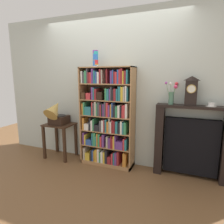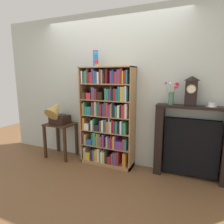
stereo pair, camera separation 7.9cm
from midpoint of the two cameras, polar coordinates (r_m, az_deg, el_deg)
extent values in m
cube|color=brown|center=(3.48, -2.66, -15.75)|extent=(7.95, 6.40, 0.02)
cube|color=beige|center=(3.32, 2.33, 6.52)|extent=(4.95, 0.08, 2.60)
cube|color=#A87A4C|center=(3.48, -8.90, -0.99)|extent=(0.02, 0.31, 1.69)
cube|color=#A87A4C|center=(3.13, 5.44, -2.26)|extent=(0.02, 0.31, 1.69)
cube|color=brown|center=(3.41, -1.09, -1.11)|extent=(0.92, 0.01, 1.69)
cube|color=#A87A4C|center=(3.21, -2.23, 13.12)|extent=(0.92, 0.31, 0.02)
cube|color=#A87A4C|center=(3.54, -2.03, -14.57)|extent=(0.92, 0.31, 0.06)
cube|color=#B2A893|center=(3.62, -8.14, -11.67)|extent=(0.04, 0.22, 0.22)
cube|color=gold|center=(3.62, -7.06, -12.38)|extent=(0.09, 0.25, 0.14)
cube|color=black|center=(3.57, -6.12, -12.17)|extent=(0.02, 0.22, 0.20)
cube|color=#2D519E|center=(3.55, -5.71, -12.27)|extent=(0.02, 0.22, 0.20)
cube|color=orange|center=(3.54, -5.33, -12.44)|extent=(0.02, 0.21, 0.19)
cube|color=gold|center=(3.52, -4.90, -12.30)|extent=(0.03, 0.21, 0.22)
cube|color=orange|center=(3.52, -4.42, -12.20)|extent=(0.02, 0.25, 0.22)
cube|color=white|center=(3.50, -4.10, -12.29)|extent=(0.04, 0.22, 0.23)
cube|color=#388E56|center=(3.50, -3.58, -12.75)|extent=(0.02, 0.22, 0.18)
cube|color=white|center=(3.49, -2.98, -12.68)|extent=(0.04, 0.24, 0.20)
cube|color=gold|center=(3.47, -2.38, -12.84)|extent=(0.03, 0.23, 0.20)
cube|color=black|center=(3.45, -1.79, -12.69)|extent=(0.04, 0.23, 0.23)
cube|color=maroon|center=(3.43, -0.99, -13.71)|extent=(0.06, 0.20, 0.12)
cube|color=#C63338|center=(3.41, -0.10, -13.31)|extent=(0.03, 0.21, 0.19)
cube|color=teal|center=(3.40, 0.49, -13.15)|extent=(0.02, 0.24, 0.21)
cube|color=#663884|center=(3.39, 1.00, -13.20)|extent=(0.03, 0.23, 0.22)
cube|color=maroon|center=(3.37, 1.62, -13.19)|extent=(0.03, 0.23, 0.23)
cube|color=orange|center=(3.35, 3.36, -13.38)|extent=(0.03, 0.25, 0.23)
cube|color=orange|center=(3.34, 3.81, -13.56)|extent=(0.03, 0.25, 0.22)
cube|color=#A87A4C|center=(3.42, -2.07, -9.91)|extent=(0.88, 0.29, 0.02)
cube|color=#663884|center=(3.54, -8.25, -7.38)|extent=(0.03, 0.24, 0.21)
cube|color=gold|center=(3.52, -7.88, -7.71)|extent=(0.03, 0.22, 0.18)
cube|color=#2D519E|center=(3.49, -7.00, -8.62)|extent=(0.11, 0.18, 0.09)
cube|color=teal|center=(3.46, -5.57, -7.60)|extent=(0.03, 0.26, 0.22)
cube|color=#388E56|center=(3.42, -5.25, -7.74)|extent=(0.04, 0.20, 0.23)
cube|color=teal|center=(3.42, -4.78, -8.23)|extent=(0.02, 0.21, 0.18)
cube|color=orange|center=(3.42, -4.27, -7.82)|extent=(0.02, 0.25, 0.22)
cube|color=#388E56|center=(3.39, -3.88, -7.95)|extent=(0.03, 0.22, 0.22)
cube|color=#C63338|center=(3.39, -3.26, -8.34)|extent=(0.03, 0.24, 0.18)
cube|color=#663884|center=(3.38, -2.56, -8.07)|extent=(0.04, 0.26, 0.22)
cube|color=#B2A893|center=(3.34, -1.51, -8.51)|extent=(0.03, 0.23, 0.19)
cube|color=#663884|center=(3.34, -0.72, -8.65)|extent=(0.04, 0.26, 0.18)
cube|color=maroon|center=(3.32, -0.23, -8.44)|extent=(0.02, 0.25, 0.22)
cube|color=#C63338|center=(3.31, 0.09, -8.82)|extent=(0.02, 0.23, 0.18)
cube|color=gold|center=(3.31, 0.58, -8.51)|extent=(0.03, 0.26, 0.21)
cube|color=#663884|center=(3.28, 0.83, -8.58)|extent=(0.02, 0.22, 0.23)
cube|color=#663884|center=(3.27, 1.96, -9.51)|extent=(0.12, 0.21, 0.13)
cube|color=#C63338|center=(3.23, 3.29, -9.19)|extent=(0.03, 0.21, 0.19)
cube|color=teal|center=(3.25, 4.00, -9.21)|extent=(0.03, 0.27, 0.18)
cube|color=#A87A4C|center=(3.34, -2.10, -5.60)|extent=(0.88, 0.29, 0.02)
cube|color=orange|center=(3.46, -8.37, -3.20)|extent=(0.03, 0.23, 0.21)
cube|color=white|center=(3.42, -7.64, -4.13)|extent=(0.09, 0.18, 0.11)
cube|color=black|center=(3.41, -6.38, -3.27)|extent=(0.02, 0.25, 0.22)
cube|color=white|center=(3.38, -6.03, -3.74)|extent=(0.03, 0.21, 0.18)
cube|color=#388E56|center=(3.38, -5.33, -3.46)|extent=(0.02, 0.26, 0.21)
cube|color=black|center=(3.33, -4.68, -4.50)|extent=(0.09, 0.19, 0.11)
cube|color=#424247|center=(3.31, -3.45, -3.92)|extent=(0.03, 0.23, 0.19)
cube|color=white|center=(3.29, -2.85, -3.91)|extent=(0.04, 0.22, 0.20)
cube|color=maroon|center=(3.28, -2.25, -3.82)|extent=(0.02, 0.23, 0.21)
cube|color=teal|center=(3.28, -1.81, -3.77)|extent=(0.03, 0.25, 0.22)
cube|color=orange|center=(3.28, -1.21, -4.10)|extent=(0.03, 0.26, 0.18)
cube|color=#B2A893|center=(3.26, -0.71, -3.66)|extent=(0.02, 0.26, 0.24)
cube|color=white|center=(3.25, -0.30, -4.14)|extent=(0.02, 0.26, 0.19)
cube|color=maroon|center=(3.21, -0.01, -4.07)|extent=(0.03, 0.21, 0.22)
cube|color=maroon|center=(3.22, 0.60, -4.21)|extent=(0.02, 0.24, 0.20)
cube|color=teal|center=(3.20, 1.26, -4.27)|extent=(0.04, 0.23, 0.20)
cube|color=black|center=(3.19, 1.97, -4.48)|extent=(0.03, 0.23, 0.18)
cube|color=white|center=(3.18, 2.67, -4.25)|extent=(0.03, 0.25, 0.21)
cube|color=teal|center=(3.17, 3.15, -4.49)|extent=(0.02, 0.24, 0.20)
cube|color=#388E56|center=(3.15, 3.67, -4.57)|extent=(0.04, 0.22, 0.20)
cube|color=#A87A4C|center=(3.27, -2.13, -1.09)|extent=(0.88, 0.29, 0.02)
cube|color=orange|center=(3.40, -8.67, 1.05)|extent=(0.02, 0.20, 0.19)
cube|color=#388E56|center=(3.41, -8.04, 1.31)|extent=(0.03, 0.26, 0.22)
cube|color=teal|center=(3.36, -7.07, 0.53)|extent=(0.12, 0.22, 0.14)
cube|color=#C63338|center=(3.32, -5.82, 1.16)|extent=(0.02, 0.22, 0.23)
cube|color=#424247|center=(3.32, -5.30, 1.05)|extent=(0.02, 0.26, 0.21)
cube|color=#B2A893|center=(3.30, -4.78, 1.21)|extent=(0.04, 0.25, 0.23)
cube|color=#388E56|center=(3.28, -4.46, 0.93)|extent=(0.02, 0.22, 0.21)
cube|color=#424247|center=(3.27, -3.83, 1.10)|extent=(0.04, 0.25, 0.23)
cube|color=#C63338|center=(3.26, -3.32, 0.75)|extent=(0.02, 0.25, 0.19)
cube|color=black|center=(3.25, -2.91, 0.92)|extent=(0.03, 0.24, 0.22)
cube|color=#663884|center=(3.23, -2.56, 0.76)|extent=(0.02, 0.23, 0.20)
cube|color=#424247|center=(3.22, -2.09, 1.00)|extent=(0.03, 0.23, 0.24)
cube|color=#C63338|center=(3.20, -1.47, 0.92)|extent=(0.03, 0.24, 0.23)
cube|color=#663884|center=(3.18, -1.00, 0.53)|extent=(0.03, 0.21, 0.19)
cube|color=orange|center=(3.18, -0.37, 0.65)|extent=(0.02, 0.24, 0.21)
cube|color=#2D519E|center=(3.16, -0.08, 0.79)|extent=(0.02, 0.20, 0.23)
cube|color=black|center=(3.17, 0.70, 0.56)|extent=(0.04, 0.26, 0.20)
cube|color=#388E56|center=(3.15, 1.26, 0.34)|extent=(0.03, 0.25, 0.18)
cube|color=white|center=(3.13, 1.89, 0.38)|extent=(0.04, 0.23, 0.20)
cube|color=black|center=(3.12, 2.49, 0.21)|extent=(0.02, 0.24, 0.18)
cube|color=#C63338|center=(3.11, 3.02, 0.33)|extent=(0.02, 0.24, 0.20)
cube|color=#C63338|center=(3.11, 3.56, 0.44)|extent=(0.03, 0.26, 0.21)
cube|color=white|center=(3.10, 4.16, 0.56)|extent=(0.03, 0.27, 0.23)
cube|color=#A87A4C|center=(3.23, -2.16, 3.57)|extent=(0.88, 0.29, 0.02)
cube|color=#472D1C|center=(3.35, -8.50, 4.87)|extent=(0.07, 0.19, 0.11)
cube|color=#C63338|center=(3.32, -6.92, 4.79)|extent=(0.08, 0.23, 0.11)
cube|color=#663884|center=(3.28, -5.83, 5.64)|extent=(0.03, 0.22, 0.21)
cube|color=teal|center=(3.28, -5.30, 5.54)|extent=(0.02, 0.25, 0.20)
cube|color=maroon|center=(3.26, -4.86, 5.35)|extent=(0.03, 0.23, 0.18)
cube|color=black|center=(3.22, -3.75, 4.89)|extent=(0.09, 0.22, 0.13)
cube|color=#388E56|center=(3.17, -1.97, 5.36)|extent=(0.03, 0.21, 0.19)
cube|color=teal|center=(3.15, -1.38, 5.24)|extent=(0.04, 0.20, 0.18)
cube|color=#663884|center=(3.15, -0.67, 5.30)|extent=(0.02, 0.24, 0.19)
cube|color=#424247|center=(3.15, -0.32, 5.56)|extent=(0.02, 0.24, 0.22)
cube|color=black|center=(3.12, 0.04, 5.13)|extent=(0.03, 0.21, 0.18)
cube|color=maroon|center=(3.11, 0.72, 5.26)|extent=(0.04, 0.22, 0.19)
cube|color=teal|center=(3.11, 1.40, 5.21)|extent=(0.02, 0.25, 0.19)
cube|color=teal|center=(3.09, 2.03, 5.54)|extent=(0.04, 0.23, 0.23)
cube|color=gold|center=(3.07, 2.76, 5.47)|extent=(0.04, 0.22, 0.22)
cube|color=#B2A893|center=(3.08, 3.50, 5.50)|extent=(0.02, 0.26, 0.23)
cube|color=white|center=(3.06, 4.01, 5.58)|extent=(0.02, 0.25, 0.24)
cube|color=teal|center=(3.04, 4.30, 5.33)|extent=(0.02, 0.20, 0.22)
cube|color=#A87A4C|center=(3.21, -2.19, 8.33)|extent=(0.88, 0.29, 0.02)
cube|color=white|center=(3.37, -8.71, 10.17)|extent=(0.02, 0.25, 0.20)
cube|color=#424247|center=(3.34, -8.33, 10.01)|extent=(0.03, 0.21, 0.18)
cube|color=#388E56|center=(3.33, -7.71, 10.25)|extent=(0.03, 0.23, 0.21)
cube|color=#424247|center=(3.32, -7.21, 10.54)|extent=(0.02, 0.24, 0.24)
cube|color=maroon|center=(3.31, -6.65, 10.05)|extent=(0.03, 0.27, 0.18)
cube|color=#C63338|center=(3.29, -6.16, 10.04)|extent=(0.03, 0.25, 0.18)
cube|color=#663884|center=(3.27, -5.67, 10.56)|extent=(0.03, 0.25, 0.24)
cube|color=teal|center=(3.24, -5.25, 10.30)|extent=(0.03, 0.22, 0.21)
cube|color=#2D519E|center=(3.22, -4.78, 10.16)|extent=(0.03, 0.20, 0.19)
cube|color=white|center=(3.22, -4.11, 10.11)|extent=(0.03, 0.22, 0.18)
cube|color=maroon|center=(3.21, -3.47, 10.50)|extent=(0.03, 0.24, 0.23)
cube|color=#B2A893|center=(3.18, -3.10, 10.42)|extent=(0.02, 0.21, 0.22)
cube|color=maroon|center=(3.15, -1.73, 10.52)|extent=(0.02, 0.20, 0.23)
cube|color=#663884|center=(3.12, -0.32, 10.27)|extent=(0.03, 0.22, 0.20)
cube|color=#2D519E|center=(3.12, 0.23, 10.39)|extent=(0.02, 0.24, 0.21)
cube|color=maroon|center=(3.10, 0.57, 10.16)|extent=(0.02, 0.21, 0.19)
cube|color=#C63338|center=(3.09, 1.06, 10.11)|extent=(0.03, 0.21, 0.18)
cube|color=#2D519E|center=(3.09, 1.66, 10.42)|extent=(0.03, 0.23, 0.22)
cube|color=#C63338|center=(3.09, 2.22, 10.44)|extent=(0.02, 0.25, 0.22)
cube|color=maroon|center=(3.08, 2.80, 10.57)|extent=(0.03, 0.27, 0.23)
cube|color=gold|center=(3.05, 3.11, 10.22)|extent=(0.02, 0.21, 0.20)
cube|color=maroon|center=(3.04, 3.67, 10.22)|extent=(0.03, 0.21, 0.20)
cube|color=teal|center=(3.03, 4.22, 10.34)|extent=(0.02, 0.21, 0.21)
cylinder|color=white|center=(3.29, -5.62, 13.95)|extent=(0.09, 0.09, 0.09)
cylinder|color=blue|center=(3.29, -5.65, 14.23)|extent=(0.09, 0.09, 0.09)
cylinder|color=orange|center=(3.29, -5.62, 14.51)|extent=(0.09, 0.09, 0.09)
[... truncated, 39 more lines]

